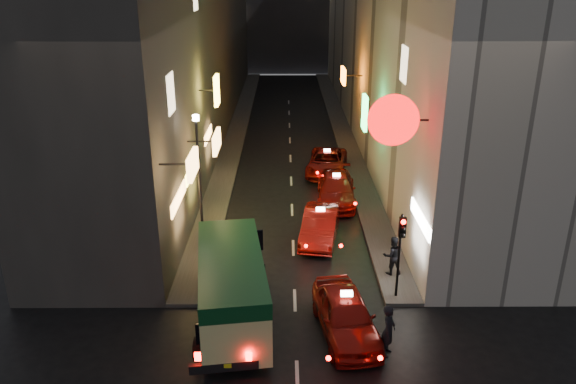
{
  "coord_description": "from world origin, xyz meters",
  "views": [
    {
      "loc": [
        -0.37,
        -10.52,
        12.09
      ],
      "look_at": [
        -0.25,
        13.0,
        2.82
      ],
      "focal_mm": 35.0,
      "sensor_mm": 36.0,
      "label": 1
    }
  ],
  "objects_px": {
    "minibus": "(231,282)",
    "taxi_near": "(346,312)",
    "pedestrian_crossing": "(389,327)",
    "traffic_light": "(401,239)",
    "lamp_post": "(199,173)"
  },
  "relations": [
    {
      "from": "taxi_near",
      "to": "lamp_post",
      "type": "height_order",
      "value": "lamp_post"
    },
    {
      "from": "pedestrian_crossing",
      "to": "minibus",
      "type": "bearing_deg",
      "value": 93.7
    },
    {
      "from": "minibus",
      "to": "traffic_light",
      "type": "relative_size",
      "value": 1.9
    },
    {
      "from": "traffic_light",
      "to": "lamp_post",
      "type": "height_order",
      "value": "lamp_post"
    },
    {
      "from": "traffic_light",
      "to": "minibus",
      "type": "bearing_deg",
      "value": -166.68
    },
    {
      "from": "taxi_near",
      "to": "pedestrian_crossing",
      "type": "bearing_deg",
      "value": -41.95
    },
    {
      "from": "pedestrian_crossing",
      "to": "traffic_light",
      "type": "relative_size",
      "value": 0.61
    },
    {
      "from": "taxi_near",
      "to": "minibus",
      "type": "bearing_deg",
      "value": 170.83
    },
    {
      "from": "minibus",
      "to": "pedestrian_crossing",
      "type": "distance_m",
      "value": 5.71
    },
    {
      "from": "taxi_near",
      "to": "traffic_light",
      "type": "relative_size",
      "value": 1.71
    },
    {
      "from": "taxi_near",
      "to": "pedestrian_crossing",
      "type": "xyz_separation_m",
      "value": [
        1.3,
        -1.17,
        0.16
      ]
    },
    {
      "from": "minibus",
      "to": "taxi_near",
      "type": "relative_size",
      "value": 1.11
    },
    {
      "from": "taxi_near",
      "to": "traffic_light",
      "type": "height_order",
      "value": "traffic_light"
    },
    {
      "from": "taxi_near",
      "to": "traffic_light",
      "type": "xyz_separation_m",
      "value": [
        2.24,
        2.15,
        1.78
      ]
    },
    {
      "from": "pedestrian_crossing",
      "to": "traffic_light",
      "type": "bearing_deg",
      "value": 6.74
    }
  ]
}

